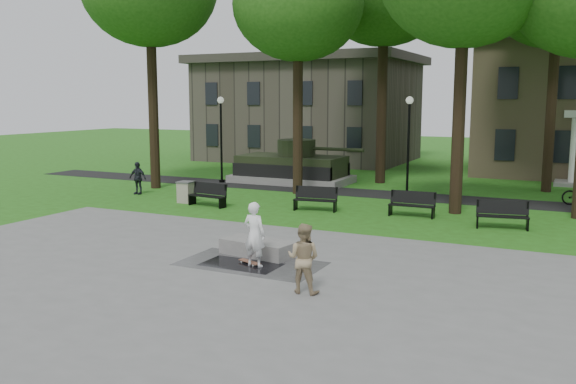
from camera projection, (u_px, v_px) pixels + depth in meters
name	position (u px, v px, depth m)	size (l,w,h in m)	color
ground	(287.00, 250.00, 18.74)	(120.00, 120.00, 0.00)	#285C15
plaza	(194.00, 297.00, 14.29)	(22.00, 16.00, 0.02)	gray
footpath	(395.00, 195.00, 29.42)	(44.00, 2.60, 0.01)	black
building_left	(309.00, 112.00, 46.52)	(15.00, 10.00, 7.20)	#4C443D
tree_1	(298.00, 6.00, 28.67)	(6.20, 6.20, 11.63)	black
lamp_left	(221.00, 132.00, 33.57)	(0.36, 0.36, 4.73)	black
lamp_mid	(409.00, 137.00, 29.06)	(0.36, 0.36, 4.73)	black
tank_monument	(292.00, 167.00, 33.85)	(7.45, 3.40, 2.40)	gray
puddle	(241.00, 265.00, 17.02)	(2.20, 1.20, 0.00)	black
concrete_block	(258.00, 248.00, 18.05)	(2.20, 1.00, 0.45)	gray
skateboard	(249.00, 263.00, 17.09)	(0.78, 0.20, 0.07)	brown
skateboarder	(254.00, 234.00, 16.71)	(0.66, 0.43, 1.81)	white
friend_watching	(303.00, 258.00, 14.46)	(0.82, 0.64, 1.68)	tan
pedestrian_walker	(138.00, 178.00, 29.68)	(0.93, 0.39, 1.59)	#20232B
park_bench_0	(208.00, 194.00, 26.40)	(1.84, 0.73, 1.00)	black
park_bench_1	(316.00, 198.00, 25.32)	(1.85, 0.79, 1.00)	black
park_bench_2	(412.00, 203.00, 24.05)	(1.81, 0.56, 1.00)	black
park_bench_3	(503.00, 214.00, 21.81)	(1.85, 0.84, 1.00)	black
trash_bin	(186.00, 192.00, 27.30)	(0.69, 0.69, 0.96)	#B3A393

